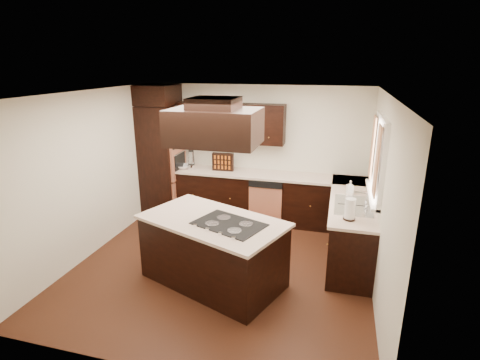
{
  "coord_description": "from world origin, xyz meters",
  "views": [
    {
      "loc": [
        1.53,
        -4.71,
        2.89
      ],
      "look_at": [
        0.1,
        0.6,
        1.15
      ],
      "focal_mm": 28.0,
      "sensor_mm": 36.0,
      "label": 1
    }
  ],
  "objects_px": {
    "island": "(213,252)",
    "spice_rack": "(223,162)",
    "oven_column": "(162,160)",
    "range_hood": "(215,127)"
  },
  "relations": [
    {
      "from": "island",
      "to": "spice_rack",
      "type": "distance_m",
      "value": 2.4
    },
    {
      "from": "oven_column",
      "to": "range_hood",
      "type": "xyz_separation_m",
      "value": [
        1.88,
        -2.25,
        1.1
      ]
    },
    {
      "from": "oven_column",
      "to": "island",
      "type": "height_order",
      "value": "oven_column"
    },
    {
      "from": "oven_column",
      "to": "spice_rack",
      "type": "bearing_deg",
      "value": 4.54
    },
    {
      "from": "oven_column",
      "to": "spice_rack",
      "type": "relative_size",
      "value": 5.27
    },
    {
      "from": "island",
      "to": "spice_rack",
      "type": "relative_size",
      "value": 4.52
    },
    {
      "from": "range_hood",
      "to": "spice_rack",
      "type": "bearing_deg",
      "value": 105.58
    },
    {
      "from": "island",
      "to": "range_hood",
      "type": "bearing_deg",
      "value": -27.0
    },
    {
      "from": "oven_column",
      "to": "range_hood",
      "type": "relative_size",
      "value": 2.02
    },
    {
      "from": "oven_column",
      "to": "range_hood",
      "type": "distance_m",
      "value": 3.13
    }
  ]
}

